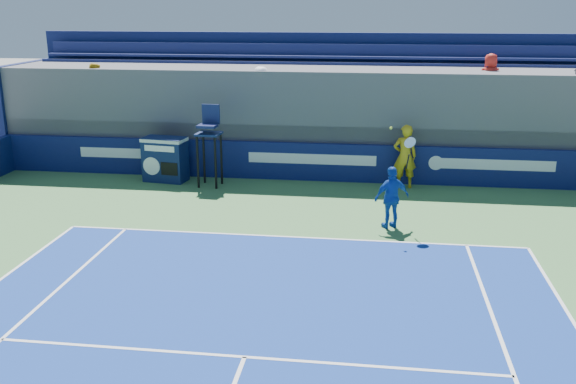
# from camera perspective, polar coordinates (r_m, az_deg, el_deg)

# --- Properties ---
(ball_person) EXTENTS (0.76, 0.54, 1.93)m
(ball_person) POSITION_cam_1_polar(r_m,az_deg,el_deg) (19.55, 10.35, 3.13)
(ball_person) COLOR gold
(ball_person) RESTS_ON apron
(back_hoarding) EXTENTS (20.40, 0.21, 1.20)m
(back_hoarding) POSITION_cam_1_polar(r_m,az_deg,el_deg) (20.16, 2.15, 2.68)
(back_hoarding) COLOR #0D154C
(back_hoarding) RESTS_ON ground
(match_clock) EXTENTS (1.41, 0.90, 1.40)m
(match_clock) POSITION_cam_1_polar(r_m,az_deg,el_deg) (20.41, -10.87, 2.98)
(match_clock) COLOR #0E1B47
(match_clock) RESTS_ON ground
(umpire_chair) EXTENTS (0.75, 0.75, 2.48)m
(umpire_chair) POSITION_cam_1_polar(r_m,az_deg,el_deg) (19.48, -7.02, 4.89)
(umpire_chair) COLOR black
(umpire_chair) RESTS_ON ground
(tennis_player) EXTENTS (1.02, 0.75, 2.57)m
(tennis_player) POSITION_cam_1_polar(r_m,az_deg,el_deg) (15.98, 9.22, -0.46)
(tennis_player) COLOR #1549B2
(tennis_player) RESTS_ON apron
(stadium_seating) EXTENTS (21.00, 4.05, 4.40)m
(stadium_seating) POSITION_cam_1_polar(r_m,az_deg,el_deg) (21.91, 2.71, 7.08)
(stadium_seating) COLOR #56565C
(stadium_seating) RESTS_ON ground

